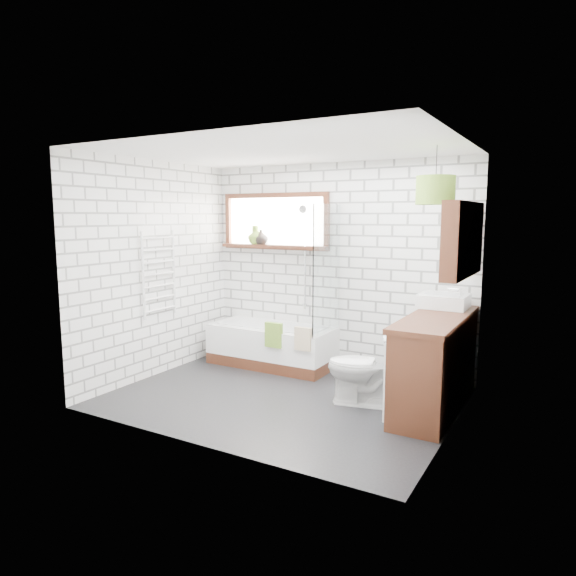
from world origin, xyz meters
The scene contains 22 objects.
floor centered at (0.00, 0.00, -0.01)m, with size 3.40×2.60×0.01m, color black.
ceiling centered at (0.00, 0.00, 2.50)m, with size 3.40×2.60×0.01m, color white.
wall_back centered at (0.00, 1.30, 1.25)m, with size 3.40×0.01×2.50m, color white.
wall_front centered at (0.00, -1.30, 1.25)m, with size 3.40×0.01×2.50m, color white.
wall_left centered at (-1.70, 0.00, 1.25)m, with size 0.01×2.60×2.50m, color white.
wall_right centered at (1.70, 0.00, 1.25)m, with size 0.01×2.60×2.50m, color white.
window centered at (-0.85, 1.26, 1.80)m, with size 1.52×0.16×0.68m, color #391A0F.
towel_radiator centered at (-1.66, 0.00, 1.20)m, with size 0.06×0.52×1.00m, color white.
mirror_cabinet centered at (1.62, 0.60, 1.65)m, with size 0.16×1.20×0.70m, color #391A0F.
shower_riser centered at (-0.40, 1.26, 1.35)m, with size 0.02×0.02×1.30m, color silver.
bathtub centered at (-0.71, 0.96, 0.25)m, with size 1.56×0.69×0.50m, color white.
shower_screen centered at (0.05, 0.96, 1.25)m, with size 0.02×0.72×1.50m, color white.
towel_green centered at (-0.47, 0.61, 0.48)m, with size 0.22×0.06×0.29m, color olive.
towel_beige centered at (-0.08, 0.61, 0.48)m, with size 0.21×0.05×0.27m, color tan.
vanity centered at (1.44, 0.49, 0.46)m, with size 0.52×1.60×0.92m, color #391A0F.
basin centered at (1.38, 0.99, 0.99)m, with size 0.49×0.42×0.14m, color white.
tap centered at (1.54, 0.99, 1.05)m, with size 0.03×0.03×0.16m, color silver.
toilet centered at (0.81, 0.24, 0.38)m, with size 0.74×0.42×0.75m, color white.
vase_olive centered at (-1.11, 1.23, 1.59)m, with size 0.21×0.21×0.22m, color olive.
vase_dark centered at (-1.04, 1.23, 1.58)m, with size 0.18×0.18×0.19m, color black.
bottle centered at (-1.13, 1.23, 1.60)m, with size 0.08×0.08×0.24m, color olive.
pendant centered at (1.40, 0.37, 2.10)m, with size 0.35×0.35×0.26m, color olive.
Camera 1 is at (2.58, -4.41, 1.87)m, focal length 32.00 mm.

